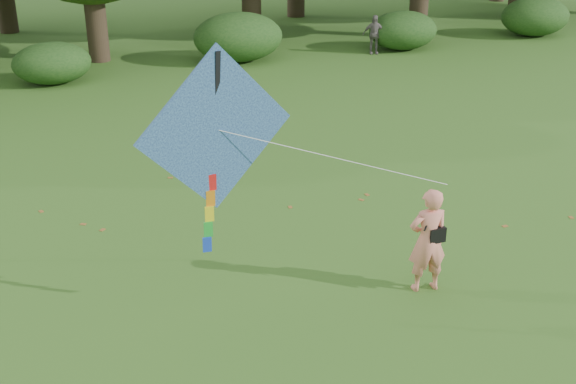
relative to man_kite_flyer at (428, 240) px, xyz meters
name	(u,v)px	position (x,y,z in m)	size (l,w,h in m)	color
ground	(411,308)	(-0.52, -0.46, -0.93)	(100.00, 100.00, 0.00)	#265114
man_kite_flyer	(428,240)	(0.00, 0.00, 0.00)	(0.68, 0.44, 1.86)	#ED866F
bystander_right	(374,35)	(7.97, 16.66, -0.15)	(0.91, 0.38, 1.56)	slate
crossbody_bag	(435,233)	(0.12, -0.03, 0.12)	(0.43, 0.20, 0.72)	black
flying_kite	(217,132)	(-3.37, 0.71, 2.10)	(4.91, 1.05, 3.31)	#252DA2
shrub_band	(144,48)	(-1.24, 17.15, -0.07)	(39.15, 3.22, 1.88)	#264919
fallen_leaves	(305,213)	(-0.68, 3.56, -0.92)	(10.33, 7.11, 0.01)	brown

